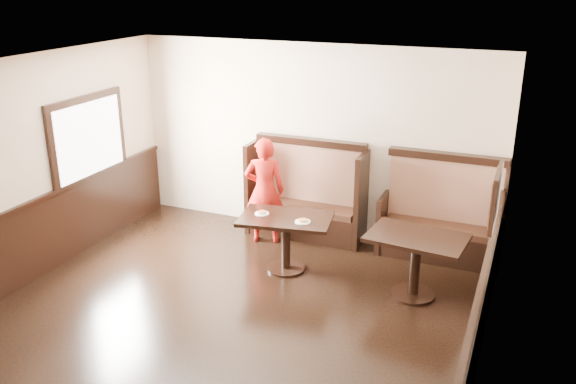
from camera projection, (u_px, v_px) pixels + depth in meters
The scene contains 9 objects.
ground at pixel (194, 353), 6.31m from camera, with size 7.00×7.00×0.00m, color black.
room_shell at pixel (180, 278), 6.44m from camera, with size 7.00×7.00×7.00m.
booth_main at pixel (307, 201), 8.99m from camera, with size 1.75×0.72×1.45m.
booth_neighbor at pixel (440, 224), 8.31m from camera, with size 1.65×0.72×1.45m.
table_main at pixel (286, 229), 7.89m from camera, with size 1.28×0.92×0.75m.
table_neighbor at pixel (416, 251), 7.24m from camera, with size 1.20×0.85×0.79m.
child at pixel (265, 191), 8.68m from camera, with size 0.57×0.37×1.56m, color red.
pizza_plate_left at pixel (262, 213), 7.93m from camera, with size 0.19×0.19×0.04m.
pizza_plate_right at pixel (303, 221), 7.67m from camera, with size 0.20×0.20×0.04m.
Camera 1 is at (2.95, -4.58, 3.73)m, focal length 38.00 mm.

